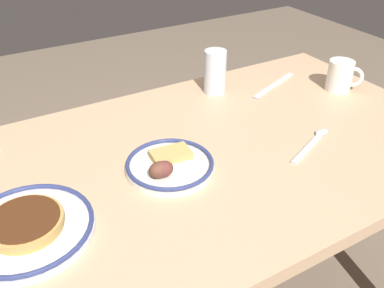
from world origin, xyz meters
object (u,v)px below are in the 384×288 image
(butter_knife, at_px, (274,85))
(tea_spoon, at_px, (315,140))
(drinking_glass, at_px, (215,74))
(plate_center_pancakes, at_px, (27,227))
(coffee_mug, at_px, (341,75))
(plate_near_main, at_px, (169,165))

(butter_knife, distance_m, tea_spoon, 0.34)
(tea_spoon, bearing_deg, butter_knife, -111.89)
(drinking_glass, bearing_deg, plate_center_pancakes, 28.02)
(plate_center_pancakes, relative_size, coffee_mug, 2.66)
(coffee_mug, distance_m, drinking_glass, 0.40)
(coffee_mug, distance_m, tea_spoon, 0.35)
(butter_knife, xyz_separation_m, tea_spoon, (0.13, 0.32, 0.00))
(plate_near_main, distance_m, tea_spoon, 0.39)
(plate_center_pancakes, bearing_deg, plate_near_main, -172.24)
(plate_near_main, height_order, coffee_mug, coffee_mug)
(drinking_glass, distance_m, butter_knife, 0.21)
(plate_center_pancakes, relative_size, drinking_glass, 1.90)
(plate_near_main, bearing_deg, drinking_glass, -136.71)
(tea_spoon, bearing_deg, coffee_mug, -146.14)
(plate_near_main, relative_size, butter_knife, 0.93)
(drinking_glass, bearing_deg, plate_near_main, 43.29)
(plate_center_pancakes, distance_m, butter_knife, 0.88)
(plate_near_main, bearing_deg, butter_knife, -154.92)
(coffee_mug, bearing_deg, plate_near_main, 9.66)
(drinking_glass, height_order, tea_spoon, drinking_glass)
(plate_near_main, relative_size, plate_center_pancakes, 0.81)
(plate_center_pancakes, height_order, butter_knife, plate_center_pancakes)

